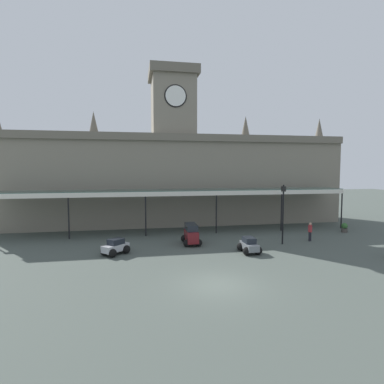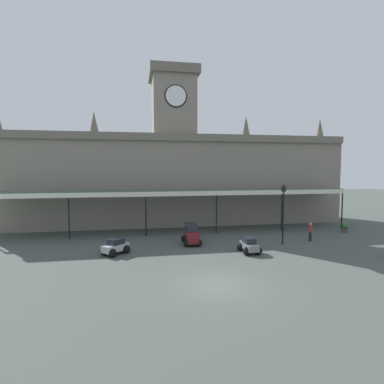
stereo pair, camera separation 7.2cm
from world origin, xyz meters
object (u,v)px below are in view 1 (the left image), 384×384
at_px(car_silver_sedan, 116,248).
at_px(car_grey_sedan, 249,246).
at_px(planter_by_canopy, 344,228).
at_px(car_maroon_van, 191,235).
at_px(victorian_lamppost, 283,208).
at_px(pedestrian_near_entrance, 310,231).

xyz_separation_m(car_silver_sedan, car_grey_sedan, (10.12, -1.38, 0.00)).
height_order(car_grey_sedan, planter_by_canopy, car_grey_sedan).
relative_size(car_maroon_van, planter_by_canopy, 2.52).
height_order(car_grey_sedan, victorian_lamppost, victorian_lamppost).
height_order(car_grey_sedan, pedestrian_near_entrance, pedestrian_near_entrance).
height_order(car_silver_sedan, car_maroon_van, car_maroon_van).
xyz_separation_m(car_maroon_van, victorian_lamppost, (7.71, -1.40, 2.36)).
bearing_deg(planter_by_canopy, pedestrian_near_entrance, -152.96).
xyz_separation_m(car_grey_sedan, victorian_lamppost, (3.78, 2.03, 2.66)).
bearing_deg(pedestrian_near_entrance, planter_by_canopy, 27.04).
relative_size(car_grey_sedan, victorian_lamppost, 0.40).
distance_m(car_maroon_van, car_grey_sedan, 5.22).
xyz_separation_m(car_silver_sedan, victorian_lamppost, (13.90, 0.65, 2.66)).
bearing_deg(car_silver_sedan, pedestrian_near_entrance, 4.32).
height_order(car_silver_sedan, car_grey_sedan, same).
bearing_deg(victorian_lamppost, pedestrian_near_entrance, 11.84).
distance_m(car_silver_sedan, car_maroon_van, 6.53).
distance_m(car_grey_sedan, pedestrian_near_entrance, 7.26).
bearing_deg(car_silver_sedan, car_maroon_van, 18.33).
relative_size(car_silver_sedan, car_grey_sedan, 1.08).
distance_m(car_maroon_van, pedestrian_near_entrance, 10.70).
bearing_deg(pedestrian_near_entrance, car_grey_sedan, -158.50).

